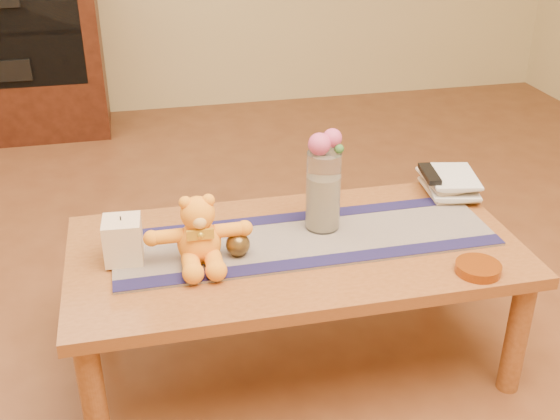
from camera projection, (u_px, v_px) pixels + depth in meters
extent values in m
plane|color=brown|center=(294.00, 358.00, 2.34)|extent=(5.50, 5.50, 0.00)
cube|color=brown|center=(295.00, 251.00, 2.14)|extent=(1.40, 0.70, 0.04)
cylinder|color=brown|center=(94.00, 401.00, 1.87)|extent=(0.07, 0.07, 0.41)
cylinder|color=brown|center=(517.00, 336.00, 2.12)|extent=(0.07, 0.07, 0.41)
cylinder|color=brown|center=(96.00, 286.00, 2.37)|extent=(0.07, 0.07, 0.41)
cylinder|color=brown|center=(438.00, 244.00, 2.62)|extent=(0.07, 0.07, 0.41)
cube|color=#1E1844|center=(306.00, 239.00, 2.16)|extent=(1.20, 0.36, 0.01)
cube|color=#181540|center=(318.00, 261.00, 2.03)|extent=(1.20, 0.07, 0.00)
cube|color=#181540|center=(294.00, 217.00, 2.28)|extent=(1.20, 0.07, 0.00)
cube|color=beige|center=(123.00, 240.00, 2.01)|extent=(0.12, 0.12, 0.13)
cylinder|color=black|center=(120.00, 218.00, 1.98)|extent=(0.00, 0.00, 0.01)
cylinder|color=silver|center=(323.00, 191.00, 2.16)|extent=(0.11, 0.11, 0.26)
cylinder|color=beige|center=(323.00, 202.00, 2.18)|extent=(0.09, 0.09, 0.18)
sphere|color=#C24474|center=(319.00, 144.00, 2.07)|extent=(0.07, 0.07, 0.07)
sphere|color=#C24474|center=(332.00, 138.00, 2.09)|extent=(0.06, 0.06, 0.06)
sphere|color=#465998|center=(325.00, 140.00, 2.12)|extent=(0.04, 0.04, 0.04)
sphere|color=#465998|center=(314.00, 145.00, 2.10)|extent=(0.04, 0.04, 0.04)
sphere|color=#33662D|center=(339.00, 149.00, 2.08)|extent=(0.03, 0.03, 0.03)
sphere|color=#543E1C|center=(238.00, 244.00, 2.05)|extent=(0.09, 0.09, 0.07)
imported|color=beige|center=(427.00, 192.00, 2.45)|extent=(0.19, 0.24, 0.02)
imported|color=beige|center=(429.00, 187.00, 2.44)|extent=(0.21, 0.26, 0.02)
imported|color=beige|center=(426.00, 182.00, 2.43)|extent=(0.18, 0.23, 0.02)
imported|color=beige|center=(430.00, 177.00, 2.42)|extent=(0.21, 0.25, 0.02)
cube|color=black|center=(430.00, 174.00, 2.41)|extent=(0.07, 0.17, 0.02)
cylinder|color=#BF5914|center=(478.00, 268.00, 1.98)|extent=(0.17, 0.17, 0.03)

